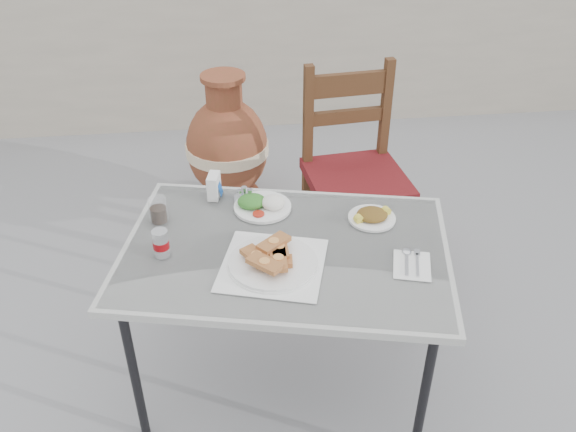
{
  "coord_description": "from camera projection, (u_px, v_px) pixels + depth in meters",
  "views": [
    {
      "loc": [
        -0.21,
        -1.82,
        2.02
      ],
      "look_at": [
        -0.01,
        -0.05,
        0.81
      ],
      "focal_mm": 38.0,
      "sensor_mm": 36.0,
      "label": 1
    }
  ],
  "objects": [
    {
      "name": "napkin_holder",
      "position": [
        214.0,
        186.0,
        2.42
      ],
      "size": [
        0.06,
        0.09,
        0.1
      ],
      "rotation": [
        0.0,
        0.0,
        -0.21
      ],
      "color": "white",
      "rests_on": "cafe_table"
    },
    {
      "name": "cutlery_napkin",
      "position": [
        411.0,
        263.0,
        2.09
      ],
      "size": [
        0.16,
        0.19,
        0.01
      ],
      "rotation": [
        0.0,
        0.0,
        -0.27
      ],
      "color": "white",
      "rests_on": "cafe_table"
    },
    {
      "name": "ground",
      "position": [
        288.0,
        363.0,
        2.65
      ],
      "size": [
        80.0,
        80.0,
        0.0
      ],
      "primitive_type": "plane",
      "color": "slate",
      "rests_on": "ground"
    },
    {
      "name": "chair",
      "position": [
        354.0,
        172.0,
        2.96
      ],
      "size": [
        0.5,
        0.5,
        1.04
      ],
      "rotation": [
        0.0,
        0.0,
        0.11
      ],
      "color": "#3B2510",
      "rests_on": "ground"
    },
    {
      "name": "pide_plate",
      "position": [
        273.0,
        258.0,
        2.07
      ],
      "size": [
        0.43,
        0.43,
        0.07
      ],
      "rotation": [
        0.0,
        0.0,
        -0.28
      ],
      "color": "white",
      "rests_on": "cafe_table"
    },
    {
      "name": "back_wall",
      "position": [
        248.0,
        43.0,
        4.37
      ],
      "size": [
        6.0,
        0.25,
        1.2
      ],
      "primitive_type": "cube",
      "color": "#A89D8C",
      "rests_on": "ground"
    },
    {
      "name": "salad_rice_plate",
      "position": [
        262.0,
        204.0,
        2.37
      ],
      "size": [
        0.23,
        0.23,
        0.06
      ],
      "color": "white",
      "rests_on": "cafe_table"
    },
    {
      "name": "terracotta_urn",
      "position": [
        227.0,
        149.0,
        3.49
      ],
      "size": [
        0.47,
        0.47,
        0.83
      ],
      "color": "brown",
      "rests_on": "ground"
    },
    {
      "name": "cafe_table",
      "position": [
        286.0,
        258.0,
        2.2
      ],
      "size": [
        1.31,
        1.02,
        0.71
      ],
      "rotation": [
        0.0,
        0.0,
        -0.22
      ],
      "color": "black",
      "rests_on": "ground"
    },
    {
      "name": "cola_glass",
      "position": [
        158.0,
        211.0,
        2.28
      ],
      "size": [
        0.07,
        0.07,
        0.1
      ],
      "color": "white",
      "rests_on": "cafe_table"
    },
    {
      "name": "salad_chopped_plate",
      "position": [
        372.0,
        216.0,
        2.31
      ],
      "size": [
        0.18,
        0.18,
        0.04
      ],
      "color": "white",
      "rests_on": "cafe_table"
    },
    {
      "name": "condiment_caddy",
      "position": [
        245.0,
        196.0,
        2.42
      ],
      "size": [
        0.08,
        0.07,
        0.06
      ],
      "rotation": [
        0.0,
        0.0,
        -0.02
      ],
      "color": "silver",
      "rests_on": "cafe_table"
    },
    {
      "name": "soda_can",
      "position": [
        161.0,
        243.0,
        2.11
      ],
      "size": [
        0.06,
        0.06,
        0.1
      ],
      "color": "silver",
      "rests_on": "cafe_table"
    }
  ]
}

